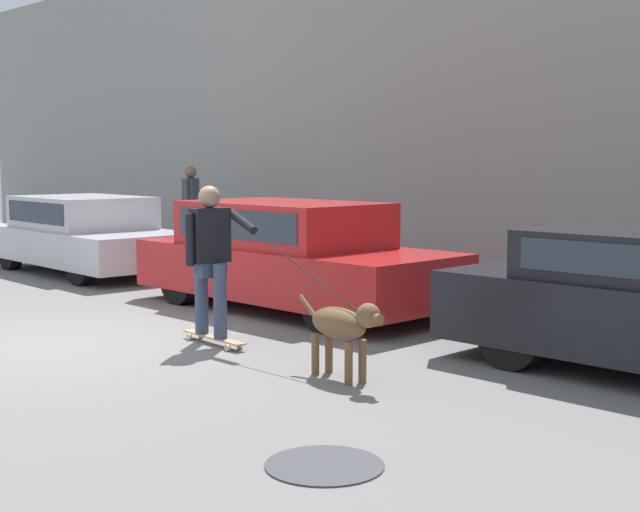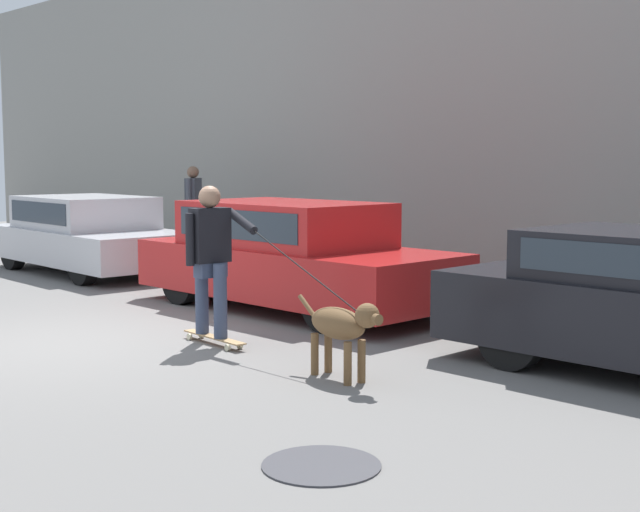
{
  "view_description": "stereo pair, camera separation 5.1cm",
  "coord_description": "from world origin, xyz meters",
  "px_view_note": "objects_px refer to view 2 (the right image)",
  "views": [
    {
      "loc": [
        8.38,
        -4.46,
        1.91
      ],
      "look_at": [
        2.06,
        1.63,
        0.95
      ],
      "focal_mm": 50.0,
      "sensor_mm": 36.0,
      "label": 1
    },
    {
      "loc": [
        8.41,
        -4.42,
        1.91
      ],
      "look_at": [
        2.06,
        1.63,
        0.95
      ],
      "focal_mm": 50.0,
      "sensor_mm": 36.0,
      "label": 2
    }
  ],
  "objects_px": {
    "skateboarder": "(211,254)",
    "fire_hydrant": "(219,261)",
    "parked_car_1": "(291,257)",
    "pedestrian_with_bag": "(193,207)",
    "dog": "(342,326)",
    "parked_car_0": "(88,235)"
  },
  "relations": [
    {
      "from": "skateboarder",
      "to": "pedestrian_with_bag",
      "type": "height_order",
      "value": "pedestrian_with_bag"
    },
    {
      "from": "dog",
      "to": "pedestrian_with_bag",
      "type": "relative_size",
      "value": 0.68
    },
    {
      "from": "parked_car_0",
      "to": "dog",
      "type": "height_order",
      "value": "parked_car_0"
    },
    {
      "from": "parked_car_1",
      "to": "fire_hydrant",
      "type": "relative_size",
      "value": 6.89
    },
    {
      "from": "dog",
      "to": "pedestrian_with_bag",
      "type": "xyz_separation_m",
      "value": [
        -7.71,
        3.96,
        0.57
      ]
    },
    {
      "from": "dog",
      "to": "skateboarder",
      "type": "distance_m",
      "value": 2.05
    },
    {
      "from": "fire_hydrant",
      "to": "parked_car_0",
      "type": "bearing_deg",
      "value": -162.67
    },
    {
      "from": "parked_car_0",
      "to": "parked_car_1",
      "type": "bearing_deg",
      "value": 2.01
    },
    {
      "from": "parked_car_1",
      "to": "pedestrian_with_bag",
      "type": "xyz_separation_m",
      "value": [
        -4.68,
        1.84,
        0.37
      ]
    },
    {
      "from": "pedestrian_with_bag",
      "to": "fire_hydrant",
      "type": "height_order",
      "value": "pedestrian_with_bag"
    },
    {
      "from": "parked_car_1",
      "to": "dog",
      "type": "distance_m",
      "value": 3.7
    },
    {
      "from": "parked_car_0",
      "to": "fire_hydrant",
      "type": "bearing_deg",
      "value": 19.36
    },
    {
      "from": "parked_car_1",
      "to": "fire_hydrant",
      "type": "height_order",
      "value": "parked_car_1"
    },
    {
      "from": "dog",
      "to": "fire_hydrant",
      "type": "height_order",
      "value": "dog"
    },
    {
      "from": "fire_hydrant",
      "to": "skateboarder",
      "type": "bearing_deg",
      "value": -38.13
    },
    {
      "from": "skateboarder",
      "to": "fire_hydrant",
      "type": "xyz_separation_m",
      "value": [
        -3.6,
        2.83,
        -0.6
      ]
    },
    {
      "from": "dog",
      "to": "fire_hydrant",
      "type": "bearing_deg",
      "value": 159.2
    },
    {
      "from": "parked_car_0",
      "to": "skateboarder",
      "type": "relative_size",
      "value": 1.52
    },
    {
      "from": "skateboarder",
      "to": "fire_hydrant",
      "type": "height_order",
      "value": "skateboarder"
    },
    {
      "from": "skateboarder",
      "to": "pedestrian_with_bag",
      "type": "bearing_deg",
      "value": 149.48
    },
    {
      "from": "parked_car_1",
      "to": "pedestrian_with_bag",
      "type": "relative_size",
      "value": 2.67
    },
    {
      "from": "pedestrian_with_bag",
      "to": "dog",
      "type": "bearing_deg",
      "value": 118.83
    }
  ]
}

